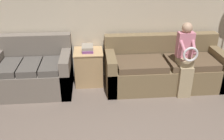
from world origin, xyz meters
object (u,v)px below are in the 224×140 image
Objects in this scene: couch_main at (163,68)px; couch_side at (33,72)px; side_shelf at (89,67)px; book_stack at (88,48)px; child_left_seated at (186,57)px.

couch_side reaches higher than couch_main.
side_shelf is 0.36m from book_stack.
child_left_seated reaches higher than couch_side.
couch_side reaches higher than side_shelf.
couch_side is 0.98m from side_shelf.
couch_main is at bearing -7.85° from side_shelf.
couch_main is 1.57× the size of couch_side.
child_left_seated reaches higher than book_stack.
side_shelf is at bearing 172.15° from couch_main.
child_left_seated reaches higher than couch_main.
side_shelf is (-1.59, 0.54, -0.36)m from child_left_seated.
child_left_seated is 4.10× the size of book_stack.
couch_side is (-2.32, 0.02, 0.01)m from couch_main.
couch_side is 2.10× the size of side_shelf.
couch_side is at bearing 179.53° from couch_main.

